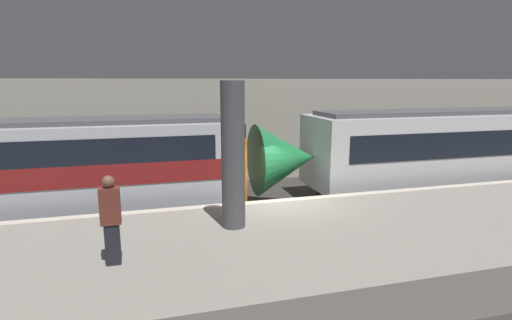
% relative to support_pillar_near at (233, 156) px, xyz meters
% --- Properties ---
extents(ground_plane, '(120.00, 120.00, 0.00)m').
position_rel_support_pillar_near_xyz_m(ground_plane, '(1.89, 1.90, -2.83)').
color(ground_plane, '#33302D').
extents(platform, '(40.00, 5.46, 1.06)m').
position_rel_support_pillar_near_xyz_m(platform, '(1.89, -0.83, -2.30)').
color(platform, gray).
rests_on(platform, ground).
extents(station_rear_barrier, '(50.00, 0.15, 4.69)m').
position_rel_support_pillar_near_xyz_m(station_rear_barrier, '(1.89, 8.50, -0.48)').
color(station_rear_barrier, '#B2AD9E').
rests_on(station_rear_barrier, ground).
extents(support_pillar_near, '(0.57, 0.57, 3.56)m').
position_rel_support_pillar_near_xyz_m(support_pillar_near, '(0.00, 0.00, 0.00)').
color(support_pillar_near, '#47474C').
rests_on(support_pillar_near, platform).
extents(train_modern, '(19.05, 2.83, 3.48)m').
position_rel_support_pillar_near_xyz_m(train_modern, '(11.48, 3.98, -1.03)').
color(train_modern, black).
rests_on(train_modern, ground).
extents(person_waiting, '(0.38, 0.24, 1.79)m').
position_rel_support_pillar_near_xyz_m(person_waiting, '(-2.73, -1.40, -0.83)').
color(person_waiting, black).
rests_on(person_waiting, platform).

